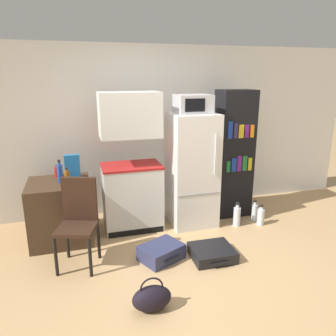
{
  "coord_description": "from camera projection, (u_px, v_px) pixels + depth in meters",
  "views": [
    {
      "loc": [
        -1.09,
        -2.83,
        2.05
      ],
      "look_at": [
        -0.03,
        0.85,
        0.96
      ],
      "focal_mm": 35.0,
      "sensor_mm": 36.0,
      "label": 1
    }
  ],
  "objects": [
    {
      "name": "suitcase_small_flat",
      "position": [
        212.0,
        253.0,
        3.8
      ],
      "size": [
        0.49,
        0.47,
        0.13
      ],
      "rotation": [
        0.0,
        0.0,
        -0.02
      ],
      "color": "black",
      "rests_on": "ground_plane"
    },
    {
      "name": "microwave",
      "position": [
        193.0,
        104.0,
        4.31
      ],
      "size": [
        0.46,
        0.37,
        0.24
      ],
      "color": "#B7B7BC",
      "rests_on": "refrigerator"
    },
    {
      "name": "wall_back",
      "position": [
        161.0,
        130.0,
        5.03
      ],
      "size": [
        6.4,
        0.1,
        2.49
      ],
      "color": "beige",
      "rests_on": "ground_plane"
    },
    {
      "name": "cereal_box",
      "position": [
        72.0,
        166.0,
        4.2
      ],
      "size": [
        0.19,
        0.07,
        0.3
      ],
      "color": "#1E66A8",
      "rests_on": "side_table"
    },
    {
      "name": "kitchen_hutch",
      "position": [
        131.0,
        169.0,
        4.37
      ],
      "size": [
        0.79,
        0.52,
        1.85
      ],
      "color": "silver",
      "rests_on": "ground_plane"
    },
    {
      "name": "bottle_ketchup_red",
      "position": [
        57.0,
        172.0,
        4.24
      ],
      "size": [
        0.08,
        0.08,
        0.16
      ],
      "color": "#AD1914",
      "rests_on": "side_table"
    },
    {
      "name": "water_bottle_front",
      "position": [
        237.0,
        216.0,
        4.6
      ],
      "size": [
        0.1,
        0.1,
        0.35
      ],
      "color": "silver",
      "rests_on": "ground_plane"
    },
    {
      "name": "side_table",
      "position": [
        61.0,
        211.0,
        4.16
      ],
      "size": [
        0.75,
        0.7,
        0.78
      ],
      "color": "#422D1E",
      "rests_on": "ground_plane"
    },
    {
      "name": "bookshelf",
      "position": [
        233.0,
        154.0,
        4.82
      ],
      "size": [
        0.51,
        0.39,
        1.86
      ],
      "color": "black",
      "rests_on": "ground_plane"
    },
    {
      "name": "bowl",
      "position": [
        81.0,
        180.0,
        4.08
      ],
      "size": [
        0.14,
        0.14,
        0.04
      ],
      "color": "silver",
      "rests_on": "side_table"
    },
    {
      "name": "chair",
      "position": [
        78.0,
        215.0,
        3.58
      ],
      "size": [
        0.51,
        0.51,
        0.98
      ],
      "rotation": [
        0.0,
        0.0,
        -0.32
      ],
      "color": "black",
      "rests_on": "ground_plane"
    },
    {
      "name": "water_bottle_back",
      "position": [
        261.0,
        216.0,
        4.63
      ],
      "size": [
        0.1,
        0.1,
        0.3
      ],
      "color": "silver",
      "rests_on": "ground_plane"
    },
    {
      "name": "water_bottle_middle",
      "position": [
        254.0,
        212.0,
        4.77
      ],
      "size": [
        0.08,
        0.08,
        0.31
      ],
      "color": "silver",
      "rests_on": "ground_plane"
    },
    {
      "name": "bottle_amber_beer",
      "position": [
        67.0,
        178.0,
        3.92
      ],
      "size": [
        0.06,
        0.06,
        0.22
      ],
      "color": "brown",
      "rests_on": "side_table"
    },
    {
      "name": "suitcase_large_flat",
      "position": [
        161.0,
        252.0,
        3.77
      ],
      "size": [
        0.57,
        0.51,
        0.17
      ],
      "rotation": [
        0.0,
        0.0,
        0.44
      ],
      "color": "navy",
      "rests_on": "ground_plane"
    },
    {
      "name": "ground_plane",
      "position": [
        193.0,
        276.0,
        3.46
      ],
      "size": [
        24.0,
        24.0,
        0.0
      ],
      "primitive_type": "plane",
      "color": "tan"
    },
    {
      "name": "bottle_blue_soda",
      "position": [
        60.0,
        173.0,
        4.01
      ],
      "size": [
        0.07,
        0.07,
        0.29
      ],
      "color": "#1E47A3",
      "rests_on": "side_table"
    },
    {
      "name": "refrigerator",
      "position": [
        192.0,
        170.0,
        4.56
      ],
      "size": [
        0.62,
        0.65,
        1.57
      ],
      "color": "white",
      "rests_on": "ground_plane"
    },
    {
      "name": "handbag",
      "position": [
        152.0,
        298.0,
        2.94
      ],
      "size": [
        0.36,
        0.2,
        0.33
      ],
      "color": "black",
      "rests_on": "ground_plane"
    }
  ]
}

